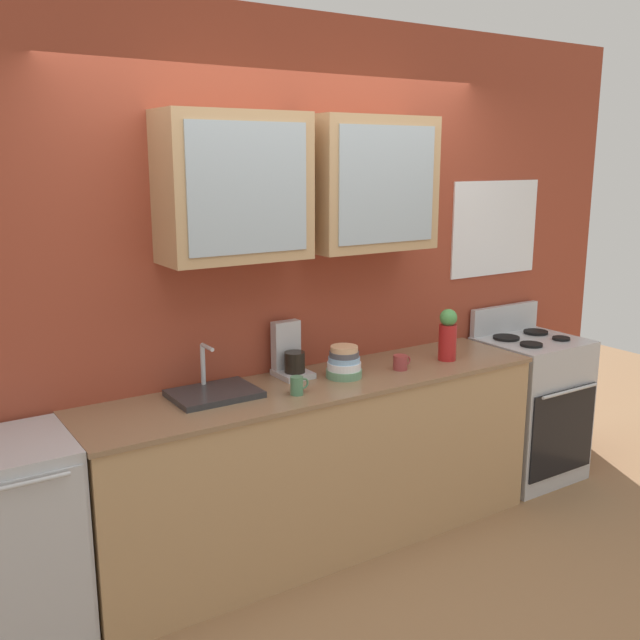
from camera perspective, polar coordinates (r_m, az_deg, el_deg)
ground_plane at (r=4.15m, az=0.06°, el=-17.21°), size 10.00×10.00×0.00m
back_wall_unit at (r=3.89m, az=-2.31°, el=4.27°), size 4.97×0.41×2.80m
counter at (r=3.93m, az=0.07°, el=-11.33°), size 2.56×0.58×0.93m
stove_range at (r=4.95m, az=16.16°, el=-6.62°), size 0.62×0.59×1.11m
sink_faucet at (r=3.57m, az=-8.38°, el=-5.66°), size 0.42×0.31×0.25m
bowl_stack at (r=3.83m, az=1.88°, el=-3.40°), size 0.19×0.19×0.17m
vase at (r=4.19m, az=10.05°, el=-1.15°), size 0.10×0.10×0.30m
cup_near_sink at (r=3.56m, az=-1.80°, el=-5.19°), size 0.10×0.06×0.09m
cup_near_bowls at (r=3.99m, az=6.38°, el=-3.34°), size 0.11×0.08×0.08m
dishwasher at (r=3.43m, az=-23.62°, el=-16.33°), size 0.60×0.57×0.93m
coffee_maker at (r=3.85m, az=-2.39°, el=-2.84°), size 0.17×0.20×0.29m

